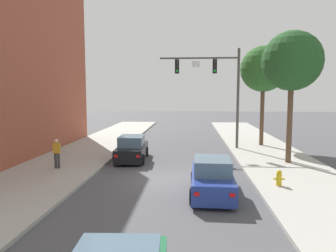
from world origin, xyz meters
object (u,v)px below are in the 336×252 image
(car_lead_black, at_px, (132,149))
(street_tree_second, at_px, (263,69))
(pedestrian_sidewalk_left_walker, at_px, (57,152))
(car_following_blue, at_px, (212,178))
(street_tree_nearest, at_px, (292,62))
(fire_hydrant, at_px, (279,178))
(traffic_signal_mast, at_px, (216,80))

(car_lead_black, bearing_deg, street_tree_second, 31.60)
(pedestrian_sidewalk_left_walker, xyz_separation_m, street_tree_second, (13.11, 8.87, 5.13))
(street_tree_second, bearing_deg, car_following_blue, -110.99)
(pedestrian_sidewalk_left_walker, distance_m, street_tree_nearest, 14.49)
(car_lead_black, height_order, pedestrian_sidewalk_left_walker, pedestrian_sidewalk_left_walker)
(fire_hydrant, bearing_deg, street_tree_nearest, 69.12)
(car_lead_black, bearing_deg, car_following_blue, -54.53)
(car_following_blue, bearing_deg, fire_hydrant, 19.09)
(street_tree_nearest, bearing_deg, car_lead_black, 176.62)
(traffic_signal_mast, bearing_deg, street_tree_second, 21.44)
(car_lead_black, distance_m, street_tree_nearest, 11.12)
(traffic_signal_mast, height_order, street_tree_second, street_tree_second)
(car_following_blue, xyz_separation_m, fire_hydrant, (3.09, 1.07, -0.22))
(street_tree_nearest, relative_size, street_tree_second, 0.99)
(car_lead_black, height_order, car_following_blue, same)
(traffic_signal_mast, distance_m, car_following_blue, 11.89)
(traffic_signal_mast, distance_m, car_lead_black, 8.46)
(street_tree_second, bearing_deg, traffic_signal_mast, -158.56)
(pedestrian_sidewalk_left_walker, distance_m, street_tree_second, 16.65)
(car_following_blue, xyz_separation_m, pedestrian_sidewalk_left_walker, (-8.35, 3.55, 0.34))
(car_following_blue, height_order, pedestrian_sidewalk_left_walker, pedestrian_sidewalk_left_walker)
(pedestrian_sidewalk_left_walker, bearing_deg, fire_hydrant, -12.24)
(pedestrian_sidewalk_left_walker, bearing_deg, street_tree_nearest, 10.53)
(street_tree_second, bearing_deg, pedestrian_sidewalk_left_walker, -145.91)
(pedestrian_sidewalk_left_walker, bearing_deg, street_tree_second, 34.09)
(street_tree_nearest, distance_m, street_tree_second, 6.40)
(traffic_signal_mast, relative_size, street_tree_nearest, 0.96)
(car_following_blue, height_order, street_tree_nearest, street_tree_nearest)
(car_following_blue, relative_size, street_tree_second, 0.54)
(pedestrian_sidewalk_left_walker, bearing_deg, traffic_signal_mast, 38.43)
(traffic_signal_mast, relative_size, car_lead_black, 1.74)
(car_lead_black, relative_size, pedestrian_sidewalk_left_walker, 2.63)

